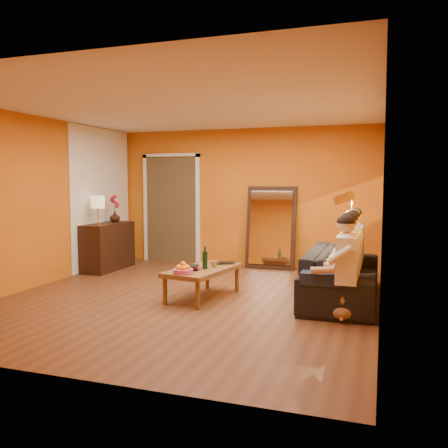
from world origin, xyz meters
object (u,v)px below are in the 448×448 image
(floor_lamp, at_px, (351,245))
(laptop, at_px, (223,264))
(person_far_left, at_px, (347,268))
(person_far_right, at_px, (355,249))
(vase, at_px, (115,217))
(mirror_frame, at_px, (271,227))
(sofa, at_px, (342,274))
(tumbler, at_px, (214,264))
(dog, at_px, (344,293))
(person_mid_left, at_px, (350,261))
(coffee_table, at_px, (203,283))
(wine_bottle, at_px, (205,258))
(person_mid_right, at_px, (353,254))
(sideboard, at_px, (108,246))
(table_lamp, at_px, (98,210))

(floor_lamp, xyz_separation_m, laptop, (-1.74, -0.46, -0.29))
(person_far_left, height_order, person_far_right, same)
(person_far_right, height_order, vase, person_far_right)
(mirror_frame, relative_size, sofa, 0.65)
(tumbler, distance_m, vase, 3.03)
(mirror_frame, relative_size, dog, 2.45)
(vase, bearing_deg, tumbler, -31.88)
(laptop, bearing_deg, tumbler, -131.97)
(tumbler, xyz_separation_m, vase, (-2.54, 1.58, 0.49))
(person_far_left, height_order, person_mid_left, same)
(mirror_frame, distance_m, person_far_right, 2.06)
(mirror_frame, bearing_deg, laptop, -95.06)
(dog, bearing_deg, person_mid_left, 61.80)
(mirror_frame, distance_m, laptop, 2.21)
(coffee_table, relative_size, dog, 1.96)
(laptop, bearing_deg, vase, 125.22)
(person_far_right, distance_m, wine_bottle, 2.28)
(dog, bearing_deg, person_mid_right, 63.55)
(person_far_left, bearing_deg, sofa, 97.41)
(mirror_frame, bearing_deg, person_far_right, -39.88)
(sofa, xyz_separation_m, floor_lamp, (0.10, 0.25, 0.38))
(floor_lamp, bearing_deg, coffee_table, -165.41)
(coffee_table, height_order, floor_lamp, floor_lamp)
(sideboard, relative_size, coffee_table, 0.97)
(table_lamp, bearing_deg, mirror_frame, 26.32)
(laptop, bearing_deg, floor_lamp, -12.51)
(sofa, distance_m, laptop, 1.66)
(mirror_frame, bearing_deg, table_lamp, -153.68)
(mirror_frame, bearing_deg, person_far_left, -61.99)
(person_mid_right, relative_size, laptop, 3.36)
(dog, height_order, person_far_left, person_far_left)
(sideboard, distance_m, floor_lamp, 4.40)
(sofa, relative_size, laptop, 6.41)
(coffee_table, height_order, person_far_left, person_far_left)
(table_lamp, bearing_deg, sofa, -7.92)
(sofa, bearing_deg, person_far_right, -11.31)
(floor_lamp, distance_m, person_mid_right, 0.19)
(table_lamp, xyz_separation_m, wine_bottle, (2.47, -1.20, -0.53))
(sideboard, xyz_separation_m, sofa, (4.24, -0.89, -0.09))
(table_lamp, height_order, person_far_right, table_lamp)
(sideboard, bearing_deg, tumbler, -27.62)
(person_far_right, bearing_deg, wine_bottle, -146.54)
(table_lamp, bearing_deg, person_far_left, -20.00)
(floor_lamp, bearing_deg, person_far_right, 77.36)
(mirror_frame, xyz_separation_m, person_mid_right, (1.58, -1.87, -0.15))
(person_far_right, height_order, wine_bottle, person_far_right)
(coffee_table, xyz_separation_m, wine_bottle, (0.05, -0.05, 0.37))
(sofa, bearing_deg, sideboard, 78.14)
(coffee_table, bearing_deg, floor_lamp, 32.53)
(floor_lamp, bearing_deg, person_mid_left, -95.87)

